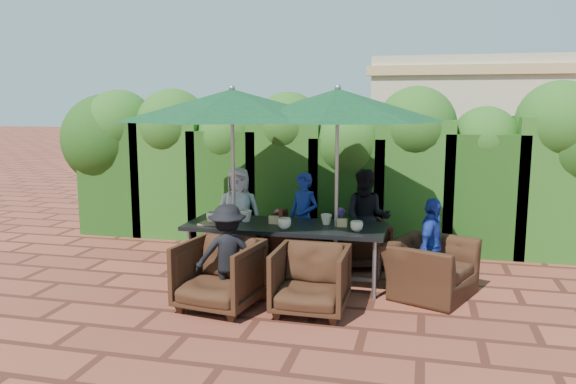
% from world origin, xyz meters
% --- Properties ---
extents(ground, '(80.00, 80.00, 0.00)m').
position_xyz_m(ground, '(0.00, 0.00, 0.00)').
color(ground, brown).
rests_on(ground, ground).
extents(dining_table, '(2.48, 0.90, 0.75)m').
position_xyz_m(dining_table, '(-0.01, 0.13, 0.68)').
color(dining_table, black).
rests_on(dining_table, ground).
extents(umbrella_left, '(2.90, 2.90, 2.46)m').
position_xyz_m(umbrella_left, '(-0.68, 0.13, 2.21)').
color(umbrella_left, gray).
rests_on(umbrella_left, ground).
extents(umbrella_right, '(2.51, 2.51, 2.46)m').
position_xyz_m(umbrella_right, '(0.61, 0.21, 2.21)').
color(umbrella_right, gray).
rests_on(umbrella_right, ground).
extents(chair_far_left, '(0.74, 0.70, 0.70)m').
position_xyz_m(chair_far_left, '(-0.84, 0.98, 0.35)').
color(chair_far_left, black).
rests_on(chair_far_left, ground).
extents(chair_far_mid, '(0.90, 0.86, 0.80)m').
position_xyz_m(chair_far_mid, '(-0.03, 0.99, 0.40)').
color(chair_far_mid, black).
rests_on(chair_far_mid, ground).
extents(chair_far_right, '(0.87, 0.85, 0.71)m').
position_xyz_m(chair_far_right, '(0.83, 1.10, 0.35)').
color(chair_far_right, black).
rests_on(chair_far_right, ground).
extents(chair_near_left, '(0.92, 0.87, 0.83)m').
position_xyz_m(chair_near_left, '(-0.50, -0.90, 0.42)').
color(chair_near_left, black).
rests_on(chair_near_left, ground).
extents(chair_near_right, '(0.77, 0.73, 0.79)m').
position_xyz_m(chair_near_right, '(0.50, -0.79, 0.40)').
color(chair_near_right, black).
rests_on(chair_near_right, ground).
extents(chair_end_right, '(0.99, 1.17, 0.87)m').
position_xyz_m(chair_end_right, '(1.75, 0.08, 0.44)').
color(chair_end_right, black).
rests_on(chair_end_right, ground).
extents(adult_far_left, '(0.73, 0.53, 1.34)m').
position_xyz_m(adult_far_left, '(-0.94, 1.05, 0.67)').
color(adult_far_left, silver).
rests_on(adult_far_left, ground).
extents(adult_far_mid, '(0.58, 0.53, 1.28)m').
position_xyz_m(adult_far_mid, '(0.02, 1.08, 0.64)').
color(adult_far_mid, '#1C359B').
rests_on(adult_far_mid, ground).
extents(adult_far_right, '(0.66, 0.42, 1.35)m').
position_xyz_m(adult_far_right, '(0.90, 1.12, 0.68)').
color(adult_far_right, black).
rests_on(adult_far_right, ground).
extents(adult_near_left, '(0.80, 0.58, 1.13)m').
position_xyz_m(adult_near_left, '(-0.46, -0.72, 0.57)').
color(adult_near_left, black).
rests_on(adult_near_left, ground).
extents(adult_end_right, '(0.49, 0.73, 1.15)m').
position_xyz_m(adult_end_right, '(1.75, 0.16, 0.57)').
color(adult_end_right, '#1C359B').
rests_on(adult_end_right, ground).
extents(child_left, '(0.31, 0.27, 0.73)m').
position_xyz_m(child_left, '(-0.37, 1.17, 0.37)').
color(child_left, '#ED539A').
rests_on(child_left, ground).
extents(child_right, '(0.31, 0.27, 0.78)m').
position_xyz_m(child_right, '(0.53, 1.23, 0.39)').
color(child_right, '#8353B4').
rests_on(child_right, ground).
extents(pedestrian_a, '(1.54, 0.66, 1.60)m').
position_xyz_m(pedestrian_a, '(1.80, 4.07, 0.80)').
color(pedestrian_a, '#258A2D').
rests_on(pedestrian_a, ground).
extents(pedestrian_b, '(0.99, 0.85, 1.76)m').
position_xyz_m(pedestrian_b, '(2.65, 4.38, 0.88)').
color(pedestrian_b, '#ED539A').
rests_on(pedestrian_b, ground).
extents(pedestrian_c, '(1.18, 0.96, 1.68)m').
position_xyz_m(pedestrian_c, '(3.28, 4.25, 0.84)').
color(pedestrian_c, gray).
rests_on(pedestrian_c, ground).
extents(cup_a, '(0.18, 0.18, 0.14)m').
position_xyz_m(cup_a, '(-0.91, 0.01, 0.82)').
color(cup_a, beige).
rests_on(cup_a, dining_table).
extents(cup_b, '(0.16, 0.16, 0.15)m').
position_xyz_m(cup_b, '(-0.54, 0.18, 0.82)').
color(cup_b, beige).
rests_on(cup_b, dining_table).
extents(cup_c, '(0.17, 0.17, 0.13)m').
position_xyz_m(cup_c, '(0.04, -0.10, 0.82)').
color(cup_c, beige).
rests_on(cup_c, dining_table).
extents(cup_d, '(0.14, 0.14, 0.13)m').
position_xyz_m(cup_d, '(0.48, 0.25, 0.82)').
color(cup_d, beige).
rests_on(cup_d, dining_table).
extents(cup_e, '(0.15, 0.15, 0.12)m').
position_xyz_m(cup_e, '(0.89, -0.02, 0.81)').
color(cup_e, beige).
rests_on(cup_e, dining_table).
extents(ketchup_bottle, '(0.04, 0.04, 0.17)m').
position_xyz_m(ketchup_bottle, '(-0.10, 0.24, 0.83)').
color(ketchup_bottle, '#B20C0A').
rests_on(ketchup_bottle, dining_table).
extents(sauce_bottle, '(0.04, 0.04, 0.17)m').
position_xyz_m(sauce_bottle, '(-0.08, 0.21, 0.83)').
color(sauce_bottle, '#4C230C').
rests_on(sauce_bottle, dining_table).
extents(serving_tray, '(0.35, 0.25, 0.02)m').
position_xyz_m(serving_tray, '(-0.88, -0.05, 0.76)').
color(serving_tray, '#966948').
rests_on(serving_tray, dining_table).
extents(number_block_left, '(0.12, 0.06, 0.10)m').
position_xyz_m(number_block_left, '(-0.16, 0.14, 0.80)').
color(number_block_left, tan).
rests_on(number_block_left, dining_table).
extents(number_block_right, '(0.12, 0.06, 0.10)m').
position_xyz_m(number_block_right, '(0.69, 0.17, 0.80)').
color(number_block_right, tan).
rests_on(number_block_right, dining_table).
extents(hedge_wall, '(9.10, 1.60, 2.56)m').
position_xyz_m(hedge_wall, '(-0.15, 2.32, 1.38)').
color(hedge_wall, '#153D10').
rests_on(hedge_wall, ground).
extents(building, '(6.20, 3.08, 3.20)m').
position_xyz_m(building, '(3.50, 6.99, 1.61)').
color(building, beige).
rests_on(building, ground).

